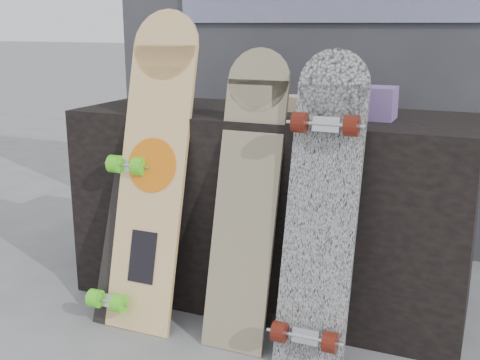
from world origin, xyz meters
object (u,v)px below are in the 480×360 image
at_px(longboard_geisha, 154,161).
at_px(skateboard_dark, 125,221).
at_px(longboard_cascadia, 321,207).
at_px(longboard_celtic, 247,190).
at_px(vendor_table, 272,206).

distance_m(longboard_geisha, skateboard_dark, 0.27).
bearing_deg(longboard_cascadia, longboard_geisha, 174.31).
xyz_separation_m(longboard_geisha, longboard_celtic, (0.39, -0.01, -0.07)).
bearing_deg(longboard_geisha, vendor_table, 42.91).
distance_m(vendor_table, skateboard_dark, 0.61).
relative_size(vendor_table, skateboard_dark, 2.06).
bearing_deg(longboard_cascadia, skateboard_dark, 179.08).
height_order(longboard_geisha, longboard_celtic, longboard_geisha).
height_order(longboard_cascadia, skateboard_dark, longboard_cascadia).
bearing_deg(longboard_celtic, longboard_geisha, 178.64).
relative_size(longboard_geisha, longboard_cascadia, 1.13).
distance_m(longboard_celtic, skateboard_dark, 0.53).
distance_m(longboard_celtic, longboard_cascadia, 0.30).
bearing_deg(longboard_celtic, skateboard_dark, -174.74).
height_order(vendor_table, longboard_geisha, longboard_geisha).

